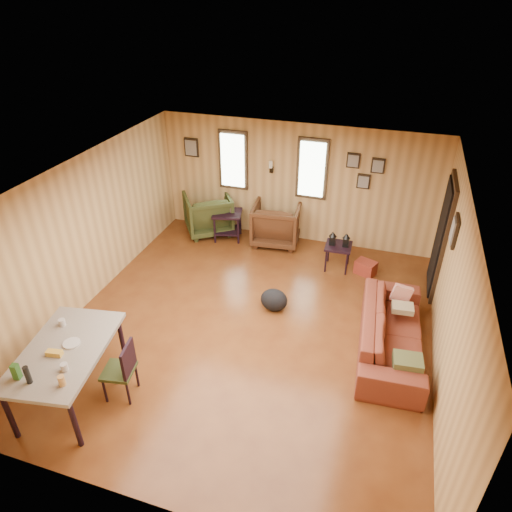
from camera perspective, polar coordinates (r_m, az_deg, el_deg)
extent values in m
cube|color=brown|center=(7.24, -0.98, -8.76)|extent=(5.50, 6.00, 0.02)
cube|color=#997C5B|center=(5.97, -1.19, 9.25)|extent=(5.50, 6.00, 0.02)
cube|color=tan|center=(9.11, 5.08, 9.02)|extent=(5.50, 0.02, 2.40)
cube|color=tan|center=(4.50, -14.32, -20.46)|extent=(5.50, 0.02, 2.40)
cube|color=tan|center=(7.76, -20.80, 2.73)|extent=(0.02, 6.00, 2.40)
cube|color=tan|center=(6.34, 23.35, -4.63)|extent=(0.02, 6.00, 2.40)
cube|color=black|center=(9.30, -2.85, 11.88)|extent=(0.60, 0.05, 1.20)
cube|color=#E0F2D1|center=(9.26, -2.94, 11.80)|extent=(0.48, 0.04, 1.06)
cube|color=black|center=(8.89, 7.04, 10.75)|extent=(0.60, 0.05, 1.20)
cube|color=#E0F2D1|center=(8.86, 6.98, 10.66)|extent=(0.48, 0.04, 1.06)
cube|color=black|center=(9.08, 1.95, 10.73)|extent=(0.07, 0.05, 0.12)
cylinder|color=silver|center=(8.98, 1.85, 11.38)|extent=(0.07, 0.07, 0.14)
cube|color=black|center=(8.11, 22.21, 2.08)|extent=(0.06, 1.00, 2.05)
cube|color=black|center=(8.10, 21.93, 2.13)|extent=(0.04, 0.82, 1.90)
cube|color=black|center=(8.71, 12.07, 11.60)|extent=(0.24, 0.04, 0.28)
cube|color=#9E998C|center=(8.68, 12.04, 11.54)|extent=(0.19, 0.02, 0.22)
cube|color=black|center=(8.70, 15.01, 10.84)|extent=(0.24, 0.04, 0.28)
cube|color=#9E998C|center=(8.67, 14.99, 10.78)|extent=(0.19, 0.02, 0.22)
cube|color=black|center=(8.83, 13.29, 9.07)|extent=(0.24, 0.04, 0.28)
cube|color=#9E998C|center=(8.80, 13.27, 9.00)|extent=(0.19, 0.02, 0.22)
cube|color=black|center=(9.58, -8.07, 13.29)|extent=(0.30, 0.04, 0.38)
cube|color=#9E998C|center=(9.56, -8.15, 13.23)|extent=(0.24, 0.02, 0.31)
cube|color=black|center=(6.82, 23.60, 2.89)|extent=(0.04, 0.34, 0.42)
cube|color=#9E998C|center=(6.82, 23.35, 2.93)|extent=(0.02, 0.27, 0.34)
imported|color=maroon|center=(6.84, 16.75, -8.40)|extent=(0.78, 2.25, 0.87)
imported|color=#462715|center=(9.20, 2.59, 4.35)|extent=(1.00, 0.95, 0.94)
imported|color=#343B1B|center=(9.65, -6.01, 5.53)|extent=(1.23, 1.22, 0.94)
cube|color=black|center=(9.31, -3.61, 5.34)|extent=(0.68, 0.64, 0.04)
cube|color=black|center=(9.49, -3.54, 3.25)|extent=(0.62, 0.58, 0.03)
cylinder|color=black|center=(9.29, -5.18, 3.20)|extent=(0.05, 0.05, 0.56)
cylinder|color=black|center=(9.23, -2.24, 3.11)|extent=(0.05, 0.05, 0.56)
cylinder|color=black|center=(9.66, -4.81, 4.37)|extent=(0.05, 0.05, 0.56)
cylinder|color=black|center=(9.60, -1.98, 4.29)|extent=(0.05, 0.05, 0.56)
cube|color=#43332C|center=(9.29, -4.40, 5.85)|extent=(0.11, 0.04, 0.14)
cube|color=#43332C|center=(9.26, -2.99, 5.79)|extent=(0.10, 0.04, 0.12)
cube|color=black|center=(8.47, 10.28, 1.22)|extent=(0.49, 0.49, 0.04)
cylinder|color=black|center=(8.44, 8.72, -0.60)|extent=(0.03, 0.03, 0.47)
cylinder|color=black|center=(8.42, 11.24, -0.96)|extent=(0.03, 0.03, 0.47)
cylinder|color=black|center=(8.76, 9.07, 0.66)|extent=(0.03, 0.03, 0.47)
cylinder|color=black|center=(8.74, 11.50, 0.31)|extent=(0.03, 0.03, 0.47)
cube|color=black|center=(8.42, 9.53, 1.94)|extent=(0.11, 0.11, 0.17)
cone|color=black|center=(8.36, 9.60, 2.72)|extent=(0.15, 0.15, 0.09)
cube|color=black|center=(8.41, 11.17, 1.71)|extent=(0.11, 0.11, 0.17)
cone|color=black|center=(8.35, 11.26, 2.49)|extent=(0.15, 0.15, 0.09)
cube|color=maroon|center=(8.58, 13.54, -1.42)|extent=(0.43, 0.37, 0.25)
ellipsoid|color=black|center=(7.44, 2.27, -5.51)|extent=(0.50, 0.41, 0.38)
cube|color=#4B522D|center=(6.28, 18.45, -12.43)|extent=(0.40, 0.33, 0.12)
cube|color=red|center=(7.30, 17.72, -4.52)|extent=(0.33, 0.11, 0.33)
cube|color=gray|center=(7.17, 17.84, -6.20)|extent=(0.34, 0.27, 0.09)
cube|color=gray|center=(6.14, -22.88, -10.89)|extent=(1.20, 1.72, 0.05)
cylinder|color=black|center=(6.23, -28.46, -17.05)|extent=(0.07, 0.07, 0.76)
cylinder|color=black|center=(5.84, -21.70, -18.83)|extent=(0.07, 0.07, 0.76)
cylinder|color=black|center=(7.00, -22.47, -9.17)|extent=(0.07, 0.07, 0.76)
cylinder|color=black|center=(6.66, -16.38, -10.17)|extent=(0.07, 0.07, 0.76)
cylinder|color=#A39B9A|center=(5.81, -22.84, -12.67)|extent=(0.10, 0.10, 0.09)
cylinder|color=#A39B9A|center=(6.47, -23.08, -7.65)|extent=(0.10, 0.10, 0.09)
cube|color=#27511D|center=(5.90, -27.81, -12.66)|extent=(0.09, 0.09, 0.20)
cylinder|color=black|center=(5.78, -26.66, -13.15)|extent=(0.07, 0.07, 0.23)
cylinder|color=#AB7C43|center=(5.64, -23.12, -14.13)|extent=(0.09, 0.09, 0.13)
cylinder|color=#A39B9A|center=(6.16, -22.06, -10.08)|extent=(0.24, 0.24, 0.02)
cube|color=gold|center=(6.06, -23.90, -11.04)|extent=(0.20, 0.11, 0.06)
cube|color=#343B1B|center=(6.21, -16.80, -13.60)|extent=(0.44, 0.44, 0.05)
cube|color=black|center=(5.99, -15.68, -12.31)|extent=(0.10, 0.36, 0.42)
cylinder|color=black|center=(6.32, -18.38, -15.67)|extent=(0.04, 0.04, 0.40)
cylinder|color=black|center=(6.20, -15.70, -16.17)|extent=(0.04, 0.04, 0.40)
cylinder|color=black|center=(6.50, -17.28, -13.75)|extent=(0.04, 0.04, 0.40)
cylinder|color=black|center=(6.40, -14.68, -14.19)|extent=(0.04, 0.04, 0.40)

